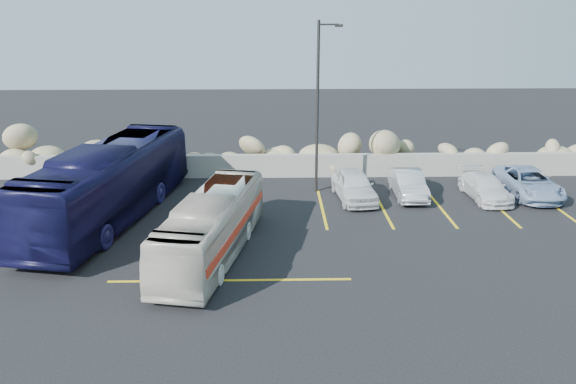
{
  "coord_description": "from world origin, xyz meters",
  "views": [
    {
      "loc": [
        0.53,
        -16.42,
        8.57
      ],
      "look_at": [
        1.0,
        4.0,
        1.79
      ],
      "focal_mm": 35.0,
      "sensor_mm": 36.0,
      "label": 1
    }
  ],
  "objects_px": {
    "vintage_bus": "(212,226)",
    "car_d": "(528,183)",
    "car_b": "(408,184)",
    "car_c": "(485,187)",
    "car_a": "(354,185)",
    "lamppost": "(319,103)",
    "tour_coach": "(110,183)"
  },
  "relations": [
    {
      "from": "vintage_bus",
      "to": "car_d",
      "type": "xyz_separation_m",
      "value": [
        14.26,
        6.46,
        -0.51
      ]
    },
    {
      "from": "car_b",
      "to": "car_d",
      "type": "height_order",
      "value": "car_d"
    },
    {
      "from": "vintage_bus",
      "to": "car_c",
      "type": "bearing_deg",
      "value": 37.89
    },
    {
      "from": "car_c",
      "to": "car_d",
      "type": "distance_m",
      "value": 2.26
    },
    {
      "from": "car_a",
      "to": "car_d",
      "type": "bearing_deg",
      "value": -3.13
    },
    {
      "from": "lamppost",
      "to": "car_a",
      "type": "height_order",
      "value": "lamppost"
    },
    {
      "from": "vintage_bus",
      "to": "car_d",
      "type": "height_order",
      "value": "vintage_bus"
    },
    {
      "from": "lamppost",
      "to": "car_b",
      "type": "distance_m",
      "value": 5.67
    },
    {
      "from": "car_c",
      "to": "lamppost",
      "type": "bearing_deg",
      "value": 168.18
    },
    {
      "from": "car_c",
      "to": "car_d",
      "type": "bearing_deg",
      "value": 7.69
    },
    {
      "from": "tour_coach",
      "to": "car_d",
      "type": "relative_size",
      "value": 2.52
    },
    {
      "from": "car_a",
      "to": "car_d",
      "type": "relative_size",
      "value": 0.88
    },
    {
      "from": "tour_coach",
      "to": "car_a",
      "type": "xyz_separation_m",
      "value": [
        10.55,
        2.27,
        -0.91
      ]
    },
    {
      "from": "lamppost",
      "to": "car_d",
      "type": "bearing_deg",
      "value": -4.77
    },
    {
      "from": "vintage_bus",
      "to": "car_b",
      "type": "height_order",
      "value": "vintage_bus"
    },
    {
      "from": "car_d",
      "to": "tour_coach",
      "type": "bearing_deg",
      "value": -171.7
    },
    {
      "from": "car_a",
      "to": "car_b",
      "type": "distance_m",
      "value": 2.64
    },
    {
      "from": "lamppost",
      "to": "car_b",
      "type": "xyz_separation_m",
      "value": [
        4.23,
        -0.86,
        -3.68
      ]
    },
    {
      "from": "car_d",
      "to": "car_c",
      "type": "bearing_deg",
      "value": -169.31
    },
    {
      "from": "tour_coach",
      "to": "car_d",
      "type": "distance_m",
      "value": 19.12
    },
    {
      "from": "car_b",
      "to": "tour_coach",
      "type": "bearing_deg",
      "value": -167.69
    },
    {
      "from": "car_b",
      "to": "car_c",
      "type": "bearing_deg",
      "value": -5.14
    },
    {
      "from": "vintage_bus",
      "to": "car_a",
      "type": "xyz_separation_m",
      "value": [
        5.9,
        6.06,
        -0.47
      ]
    },
    {
      "from": "car_b",
      "to": "car_d",
      "type": "bearing_deg",
      "value": 1.28
    },
    {
      "from": "car_d",
      "to": "car_a",
      "type": "bearing_deg",
      "value": -176.98
    },
    {
      "from": "tour_coach",
      "to": "car_c",
      "type": "xyz_separation_m",
      "value": [
        16.69,
        2.26,
        -1.04
      ]
    },
    {
      "from": "car_a",
      "to": "vintage_bus",
      "type": "bearing_deg",
      "value": -140.16
    },
    {
      "from": "lamppost",
      "to": "tour_coach",
      "type": "height_order",
      "value": "lamppost"
    },
    {
      "from": "vintage_bus",
      "to": "car_a",
      "type": "distance_m",
      "value": 8.47
    },
    {
      "from": "tour_coach",
      "to": "lamppost",
      "type": "bearing_deg",
      "value": 32.47
    },
    {
      "from": "lamppost",
      "to": "car_a",
      "type": "xyz_separation_m",
      "value": [
        1.61,
        -1.23,
        -3.62
      ]
    },
    {
      "from": "car_b",
      "to": "car_a",
      "type": "bearing_deg",
      "value": -170.93
    }
  ]
}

